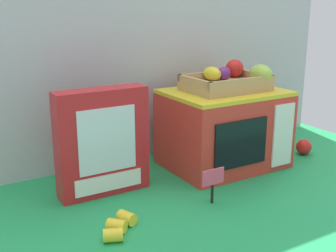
% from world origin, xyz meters
% --- Properties ---
extents(ground_plane, '(1.70, 1.70, 0.00)m').
position_xyz_m(ground_plane, '(0.00, 0.00, 0.00)').
color(ground_plane, '#219E54').
rests_on(ground_plane, ground).
extents(display_back_panel, '(1.61, 0.03, 0.68)m').
position_xyz_m(display_back_panel, '(0.00, 0.22, 0.34)').
color(display_back_panel, '#B7BABF').
rests_on(display_back_panel, ground).
extents(toy_microwave, '(0.38, 0.29, 0.26)m').
position_xyz_m(toy_microwave, '(0.22, 0.01, 0.13)').
color(toy_microwave, red).
rests_on(toy_microwave, ground).
extents(food_groups_crate, '(0.26, 0.19, 0.09)m').
position_xyz_m(food_groups_crate, '(0.24, 0.02, 0.29)').
color(food_groups_crate, tan).
rests_on(food_groups_crate, toy_microwave).
extents(cookie_set_box, '(0.26, 0.07, 0.30)m').
position_xyz_m(cookie_set_box, '(-0.22, 0.01, 0.15)').
color(cookie_set_box, red).
rests_on(cookie_set_box, ground).
extents(price_sign, '(0.07, 0.01, 0.10)m').
position_xyz_m(price_sign, '(0.01, -0.21, 0.07)').
color(price_sign, black).
rests_on(price_sign, ground).
extents(loose_toy_banana, '(0.11, 0.11, 0.03)m').
position_xyz_m(loose_toy_banana, '(-0.28, -0.23, 0.02)').
color(loose_toy_banana, yellow).
rests_on(loose_toy_banana, ground).
extents(loose_toy_apple, '(0.06, 0.06, 0.06)m').
position_xyz_m(loose_toy_apple, '(0.53, -0.06, 0.03)').
color(loose_toy_apple, red).
rests_on(loose_toy_apple, ground).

